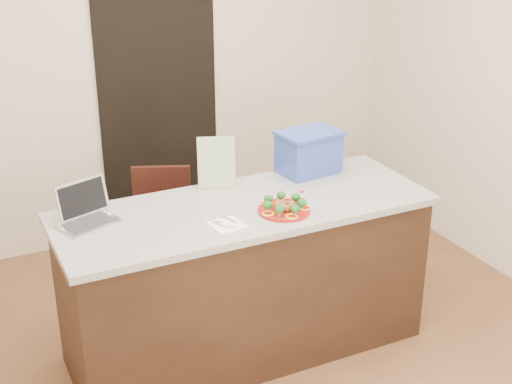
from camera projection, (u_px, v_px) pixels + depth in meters
name	position (u px, v px, depth m)	size (l,w,h in m)	color
ground	(264.00, 370.00, 4.01)	(4.00, 4.00, 0.00)	brown
room_shell	(266.00, 90.00, 3.37)	(4.00, 4.00, 4.00)	white
doorway	(159.00, 107.00, 5.30)	(0.90, 0.02, 2.00)	black
island	(245.00, 279.00, 4.04)	(2.06, 0.76, 0.92)	black
plate	(284.00, 210.00, 3.77)	(0.28, 0.28, 0.02)	maroon
meatballs	(284.00, 206.00, 3.76)	(0.11, 0.11, 0.04)	brown
broccoli	(284.00, 202.00, 3.76)	(0.23, 0.23, 0.04)	#124414
pepper_rings	(284.00, 208.00, 3.77)	(0.27, 0.27, 0.01)	#FFA81A
napkin	(227.00, 225.00, 3.62)	(0.16, 0.16, 0.01)	white
fork	(223.00, 224.00, 3.62)	(0.08, 0.13, 0.00)	#BCBCC1
knife	(234.00, 224.00, 3.62)	(0.05, 0.17, 0.01)	white
yogurt_bottle	(302.00, 197.00, 3.88)	(0.03, 0.03, 0.07)	silver
laptop	(86.00, 211.00, 3.65)	(0.34, 0.32, 0.20)	silver
leaflet	(216.00, 163.00, 4.02)	(0.21, 0.00, 0.30)	silver
blue_box	(308.00, 152.00, 4.25)	(0.39, 0.30, 0.26)	#2B439D
chair	(168.00, 224.00, 4.65)	(0.49, 0.51, 0.85)	#34140F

